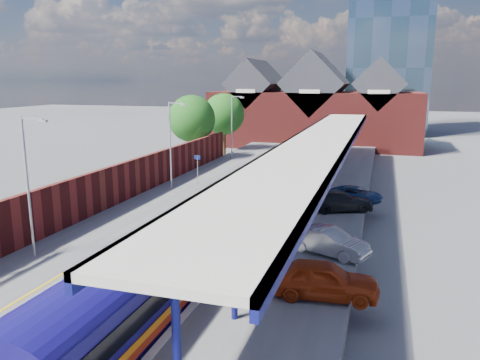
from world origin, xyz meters
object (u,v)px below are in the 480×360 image
Objects in this scene: lamp_post_d at (233,123)px; parked_car_blue at (356,194)px; parked_car_dark at (340,201)px; parked_car_red at (323,279)px; parked_car_silver at (329,242)px; lamp_post_c at (172,140)px; lamp_post_b at (29,179)px; train at (284,166)px; platform_sign at (197,164)px.

parked_car_blue is (14.60, -15.97, -3.46)m from lamp_post_d.
parked_car_blue is at bearing -40.65° from parked_car_dark.
parked_car_red reaches higher than parked_car_silver.
lamp_post_c is 1.71× the size of parked_car_silver.
lamp_post_b is 32.00m from lamp_post_d.
parked_car_blue is at bearing 47.66° from lamp_post_b.
parked_car_silver is 0.90× the size of parked_car_dark.
lamp_post_c reaches higher than parked_car_dark.
lamp_post_c is 1.54× the size of parked_car_dark.
lamp_post_d is 30.89m from parked_car_silver.
lamp_post_b is at bearing -90.00° from lamp_post_c.
lamp_post_c is 21.87m from parked_car_red.
lamp_post_b is 15.04m from parked_car_silver.
train is 7.90m from platform_sign.
parked_car_red is at bearing 158.66° from parked_car_dark.
lamp_post_d is (0.00, 16.00, 0.00)m from lamp_post_c.
lamp_post_b is 21.96m from parked_car_blue.
parked_car_silver is at bearing 18.37° from lamp_post_b.
parked_car_red is (14.26, -32.27, -3.23)m from lamp_post_d.
lamp_post_b is at bearing -90.00° from lamp_post_d.
lamp_post_c and lamp_post_d have the same top height.
lamp_post_b reaches higher than parked_car_silver.
lamp_post_c is 2.80× the size of platform_sign.
platform_sign reaches higher than train.
lamp_post_d reaches higher than platform_sign.
parked_car_red reaches higher than parked_car_blue.
lamp_post_c is 15.01m from parked_car_blue.
platform_sign is 0.55× the size of parked_car_dark.
parked_car_red is 4.90m from parked_car_silver.
parked_car_blue is (0.34, 16.29, -0.23)m from parked_car_red.
train is 23.62m from parked_car_red.
lamp_post_b is 1.00× the size of lamp_post_d.
parked_car_dark is (12.34, -4.94, -1.03)m from platform_sign.
lamp_post_c is 3.34m from platform_sign.
lamp_post_d reaches higher than parked_car_red.
lamp_post_b is 14.62m from parked_car_red.
lamp_post_b is 16.00m from lamp_post_c.
platform_sign is at bearing 64.23° from parked_car_silver.
lamp_post_d reaches higher than train.
train reaches higher than parked_car_red.
lamp_post_d reaches higher than parked_car_silver.
parked_car_red is at bearing -155.02° from parked_car_silver.
parked_car_red is at bearing -48.76° from lamp_post_c.
parked_car_silver is 1.06× the size of parked_car_blue.
platform_sign is at bearing -145.47° from train.
parked_car_red is 16.30m from parked_car_blue.
parked_car_silver is (-0.34, 4.89, -0.09)m from parked_car_red.
platform_sign is (1.36, 18.00, -2.30)m from lamp_post_b.
lamp_post_d is 21.92m from parked_car_blue.
lamp_post_c is 1.00× the size of lamp_post_d.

